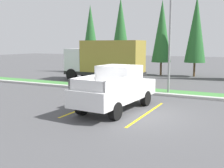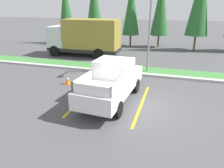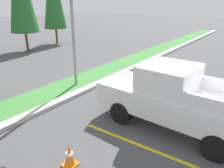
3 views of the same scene
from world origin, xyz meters
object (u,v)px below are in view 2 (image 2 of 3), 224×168
(cypress_tree_leftmost, at_px, (66,7))
(traffic_cone, at_px, (68,80))
(cargo_truck_distant, at_px, (85,36))
(cypress_tree_right_inner, at_px, (161,6))
(street_light, at_px, (150,20))
(pickup_truck_main, at_px, (112,81))
(cypress_tree_center, at_px, (131,7))
(cypress_tree_left_inner, at_px, (94,4))

(cypress_tree_leftmost, height_order, traffic_cone, cypress_tree_leftmost)
(cargo_truck_distant, height_order, cypress_tree_leftmost, cypress_tree_leftmost)
(cypress_tree_leftmost, bearing_deg, cypress_tree_right_inner, 2.87)
(street_light, relative_size, traffic_cone, 10.42)
(pickup_truck_main, relative_size, cypress_tree_leftmost, 0.72)
(cargo_truck_distant, distance_m, cypress_tree_center, 7.27)
(cypress_tree_leftmost, bearing_deg, traffic_cone, -62.50)
(pickup_truck_main, xyz_separation_m, street_light, (1.06, 5.26, 2.62))
(cypress_tree_leftmost, relative_size, cypress_tree_left_inner, 0.94)
(cypress_tree_leftmost, bearing_deg, street_light, -40.20)
(cypress_tree_leftmost, distance_m, traffic_cone, 15.70)
(cargo_truck_distant, bearing_deg, traffic_cone, -75.21)
(street_light, distance_m, cypress_tree_center, 10.42)
(cypress_tree_left_inner, bearing_deg, cypress_tree_right_inner, 5.90)
(street_light, height_order, cypress_tree_center, cypress_tree_center)
(street_light, xyz_separation_m, cypress_tree_right_inner, (-0.16, 10.19, 0.80))
(traffic_cone, bearing_deg, cypress_tree_leftmost, 117.50)
(cypress_tree_leftmost, relative_size, cypress_tree_right_inner, 0.97)
(cypress_tree_leftmost, relative_size, traffic_cone, 12.31)
(cypress_tree_left_inner, distance_m, cypress_tree_center, 4.30)
(traffic_cone, bearing_deg, street_light, 41.05)
(cargo_truck_distant, distance_m, traffic_cone, 7.97)
(cypress_tree_center, distance_m, cypress_tree_right_inner, 3.22)
(traffic_cone, bearing_deg, pickup_truck_main, -23.38)
(traffic_cone, bearing_deg, cypress_tree_center, 85.68)
(cypress_tree_left_inner, distance_m, traffic_cone, 14.30)
(pickup_truck_main, relative_size, traffic_cone, 8.91)
(cypress_tree_left_inner, relative_size, traffic_cone, 13.07)
(cypress_tree_right_inner, bearing_deg, street_light, -89.10)
(pickup_truck_main, bearing_deg, cypress_tree_left_inner, 114.12)
(traffic_cone, bearing_deg, cypress_tree_right_inner, 73.20)
(cargo_truck_distant, relative_size, cypress_tree_center, 0.92)
(street_light, relative_size, cypress_tree_right_inner, 0.82)
(pickup_truck_main, bearing_deg, street_light, 78.65)
(pickup_truck_main, height_order, street_light, street_light)
(cypress_tree_leftmost, xyz_separation_m, cypress_tree_right_inner, (11.23, 0.56, 0.12))
(cypress_tree_leftmost, distance_m, cypress_tree_left_inner, 3.78)
(pickup_truck_main, height_order, cargo_truck_distant, cargo_truck_distant)
(cargo_truck_distant, bearing_deg, pickup_truck_main, -59.37)
(pickup_truck_main, distance_m, traffic_cone, 3.71)
(pickup_truck_main, distance_m, cypress_tree_leftmost, 18.42)
(cypress_tree_leftmost, distance_m, cypress_tree_right_inner, 11.25)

